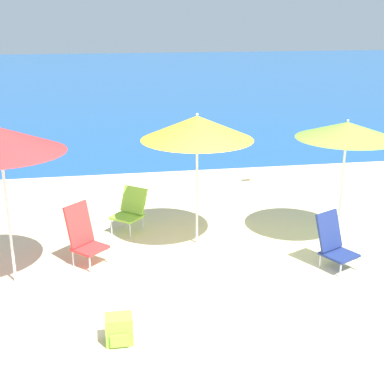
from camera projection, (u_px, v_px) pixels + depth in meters
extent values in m
plane|color=beige|center=(233.00, 309.00, 6.67)|extent=(60.00, 60.00, 0.00)
cube|color=#1E5699|center=(124.00, 77.00, 31.19)|extent=(60.00, 40.00, 0.01)
cylinder|color=white|center=(341.00, 191.00, 8.42)|extent=(0.04, 0.04, 1.70)
cone|color=#8ECC3D|center=(347.00, 130.00, 8.11)|extent=(1.56, 1.56, 0.25)
sphere|color=white|center=(348.00, 121.00, 8.07)|extent=(0.04, 0.04, 0.04)
cylinder|color=white|center=(9.00, 220.00, 7.08)|extent=(0.04, 0.04, 1.83)
cylinder|color=white|center=(197.00, 193.00, 8.34)|extent=(0.04, 0.04, 1.70)
cone|color=yellow|center=(197.00, 128.00, 8.02)|extent=(1.72, 1.72, 0.36)
sphere|color=white|center=(197.00, 114.00, 7.95)|extent=(0.04, 0.04, 0.04)
cylinder|color=silver|center=(90.00, 264.00, 7.59)|extent=(0.02, 0.02, 0.24)
cylinder|color=silver|center=(108.00, 255.00, 7.88)|extent=(0.02, 0.02, 0.24)
cylinder|color=silver|center=(73.00, 258.00, 7.78)|extent=(0.02, 0.02, 0.24)
cylinder|color=silver|center=(91.00, 250.00, 8.07)|extent=(0.02, 0.02, 0.24)
cube|color=red|center=(90.00, 248.00, 7.79)|extent=(0.59, 0.59, 0.04)
cube|color=red|center=(79.00, 224.00, 7.79)|extent=(0.42, 0.42, 0.62)
cylinder|color=silver|center=(111.00, 226.00, 8.93)|extent=(0.02, 0.02, 0.26)
cylinder|color=silver|center=(130.00, 231.00, 8.75)|extent=(0.02, 0.02, 0.26)
cylinder|color=silver|center=(124.00, 220.00, 9.22)|extent=(0.02, 0.02, 0.26)
cylinder|color=silver|center=(143.00, 224.00, 9.03)|extent=(0.02, 0.02, 0.26)
cube|color=#8ECC3D|center=(127.00, 217.00, 8.94)|extent=(0.62, 0.62, 0.04)
cube|color=#8ECC3D|center=(134.00, 200.00, 9.03)|extent=(0.48, 0.45, 0.43)
cylinder|color=silver|center=(340.00, 270.00, 7.46)|extent=(0.02, 0.02, 0.21)
cylinder|color=silver|center=(357.00, 263.00, 7.67)|extent=(0.02, 0.02, 0.21)
cylinder|color=silver|center=(320.00, 261.00, 7.74)|extent=(0.02, 0.02, 0.21)
cylinder|color=silver|center=(337.00, 255.00, 7.95)|extent=(0.02, 0.02, 0.21)
cube|color=navy|center=(339.00, 255.00, 7.66)|extent=(0.58, 0.58, 0.04)
cube|color=navy|center=(329.00, 231.00, 7.73)|extent=(0.47, 0.37, 0.55)
cube|color=#8ECC3D|center=(119.00, 329.00, 5.97)|extent=(0.30, 0.24, 0.32)
cube|color=#8ECC3D|center=(120.00, 341.00, 5.86)|extent=(0.21, 0.03, 0.15)
cylinder|color=silver|center=(79.00, 233.00, 8.75)|extent=(0.06, 0.06, 0.20)
cylinder|color=silver|center=(78.00, 226.00, 8.70)|extent=(0.03, 0.03, 0.07)
cylinder|color=black|center=(78.00, 223.00, 8.69)|extent=(0.03, 0.03, 0.02)
cylinder|color=gold|center=(247.00, 179.00, 11.78)|extent=(0.01, 0.01, 0.07)
cylinder|color=gold|center=(249.00, 179.00, 11.79)|extent=(0.01, 0.01, 0.07)
ellipsoid|color=white|center=(248.00, 175.00, 11.75)|extent=(0.26, 0.11, 0.13)
sphere|color=white|center=(253.00, 172.00, 11.75)|extent=(0.07, 0.07, 0.07)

